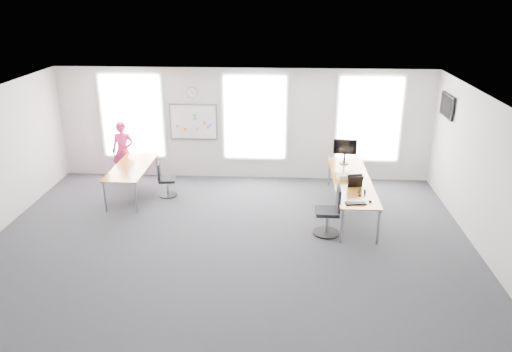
# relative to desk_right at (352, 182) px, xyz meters

# --- Properties ---
(floor) EXTENTS (10.00, 10.00, 0.00)m
(floor) POSITION_rel_desk_right_xyz_m (-2.66, -1.88, -0.74)
(floor) COLOR #2A2A2F
(floor) RESTS_ON ground
(ceiling) EXTENTS (10.00, 10.00, 0.00)m
(ceiling) POSITION_rel_desk_right_xyz_m (-2.66, -1.88, 2.26)
(ceiling) COLOR silver
(ceiling) RESTS_ON ground
(wall_back) EXTENTS (10.00, 0.00, 10.00)m
(wall_back) POSITION_rel_desk_right_xyz_m (-2.66, 2.12, 0.76)
(wall_back) COLOR silver
(wall_back) RESTS_ON ground
(wall_front) EXTENTS (10.00, 0.00, 10.00)m
(wall_front) POSITION_rel_desk_right_xyz_m (-2.66, -5.88, 0.76)
(wall_front) COLOR silver
(wall_front) RESTS_ON ground
(wall_right) EXTENTS (0.00, 10.00, 10.00)m
(wall_right) POSITION_rel_desk_right_xyz_m (2.34, -1.88, 0.76)
(wall_right) COLOR silver
(wall_right) RESTS_ON ground
(window_left) EXTENTS (1.60, 0.06, 2.20)m
(window_left) POSITION_rel_desk_right_xyz_m (-5.66, 2.09, 0.96)
(window_left) COLOR silver
(window_left) RESTS_ON wall_back
(window_mid) EXTENTS (1.60, 0.06, 2.20)m
(window_mid) POSITION_rel_desk_right_xyz_m (-2.36, 2.09, 0.96)
(window_mid) COLOR silver
(window_mid) RESTS_ON wall_back
(window_right) EXTENTS (1.60, 0.06, 2.20)m
(window_right) POSITION_rel_desk_right_xyz_m (0.64, 2.09, 0.96)
(window_right) COLOR silver
(window_right) RESTS_ON wall_back
(desk_right) EXTENTS (0.86, 3.23, 0.79)m
(desk_right) POSITION_rel_desk_right_xyz_m (0.00, 0.00, 0.00)
(desk_right) COLOR #B87921
(desk_right) RESTS_ON ground
(desk_left) EXTENTS (0.86, 2.14, 0.78)m
(desk_left) POSITION_rel_desk_right_xyz_m (-5.35, 0.64, -0.02)
(desk_left) COLOR #B87921
(desk_left) RESTS_ON ground
(chair_right) EXTENTS (0.57, 0.57, 1.07)m
(chair_right) POSITION_rel_desk_right_xyz_m (-0.58, -1.17, -0.27)
(chair_right) COLOR black
(chair_right) RESTS_ON ground
(chair_left) EXTENTS (0.47, 0.47, 0.88)m
(chair_left) POSITION_rel_desk_right_xyz_m (-4.54, 0.68, -0.35)
(chair_left) COLOR black
(chair_left) RESTS_ON ground
(person) EXTENTS (0.62, 0.42, 1.63)m
(person) POSITION_rel_desk_right_xyz_m (-5.88, 1.70, 0.08)
(person) COLOR #E1276B
(person) RESTS_ON ground
(whiteboard) EXTENTS (1.20, 0.03, 0.90)m
(whiteboard) POSITION_rel_desk_right_xyz_m (-4.01, 2.09, 0.81)
(whiteboard) COLOR white
(whiteboard) RESTS_ON wall_back
(wall_clock) EXTENTS (0.30, 0.04, 0.30)m
(wall_clock) POSITION_rel_desk_right_xyz_m (-4.01, 2.09, 1.61)
(wall_clock) COLOR gray
(wall_clock) RESTS_ON wall_back
(tv) EXTENTS (0.06, 0.90, 0.55)m
(tv) POSITION_rel_desk_right_xyz_m (2.29, 1.12, 1.56)
(tv) COLOR black
(tv) RESTS_ON wall_right
(keyboard) EXTENTS (0.45, 0.23, 0.02)m
(keyboard) POSITION_rel_desk_right_xyz_m (-0.08, -1.35, 0.06)
(keyboard) COLOR black
(keyboard) RESTS_ON desk_right
(mouse) EXTENTS (0.08, 0.12, 0.04)m
(mouse) POSITION_rel_desk_right_xyz_m (0.22, -1.24, 0.07)
(mouse) COLOR black
(mouse) RESTS_ON desk_right
(lens_cap) EXTENTS (0.08, 0.08, 0.01)m
(lens_cap) POSITION_rel_desk_right_xyz_m (0.05, -0.93, 0.06)
(lens_cap) COLOR black
(lens_cap) RESTS_ON desk_right
(headphones) EXTENTS (0.16, 0.09, 0.10)m
(headphones) POSITION_rel_desk_right_xyz_m (0.11, -0.79, 0.09)
(headphones) COLOR black
(headphones) RESTS_ON desk_right
(laptop_sleeve) EXTENTS (0.35, 0.26, 0.28)m
(laptop_sleeve) POSITION_rel_desk_right_xyz_m (0.02, -0.41, 0.19)
(laptop_sleeve) COLOR black
(laptop_sleeve) RESTS_ON desk_right
(paper_stack) EXTENTS (0.37, 0.30, 0.11)m
(paper_stack) POSITION_rel_desk_right_xyz_m (-0.15, 0.07, 0.11)
(paper_stack) COLOR beige
(paper_stack) RESTS_ON desk_right
(monitor) EXTENTS (0.57, 0.23, 0.64)m
(monitor) POSITION_rel_desk_right_xyz_m (-0.06, 1.12, 0.43)
(monitor) COLOR black
(monitor) RESTS_ON desk_right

